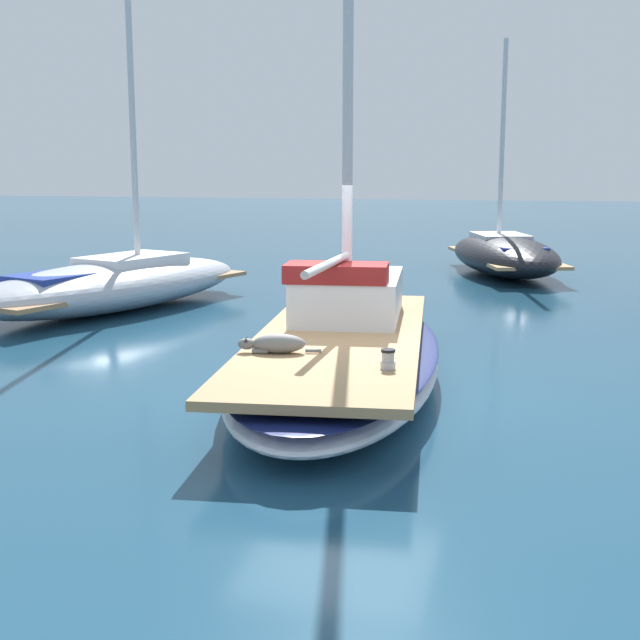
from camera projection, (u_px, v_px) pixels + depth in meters
The scene contains 9 objects.
ground_plane at pixel (339, 384), 10.89m from camera, with size 120.00×120.00×0.00m, color navy.
sailboat_main at pixel (339, 359), 10.83m from camera, with size 3.30×7.47×0.66m.
mast_main at pixel (345, 87), 10.95m from camera, with size 0.14×2.27×6.90m.
cabin_house at pixel (348, 294), 11.80m from camera, with size 1.64×2.36×0.84m.
dog_grey at pixel (276, 344), 9.64m from camera, with size 0.95×0.36×0.22m.
deck_winch at pixel (388, 360), 8.88m from camera, with size 0.16×0.16×0.21m.
coiled_rope at pixel (281, 347), 9.87m from camera, with size 0.32×0.32×0.04m, color beige.
moored_boat_port_side at pixel (114, 283), 16.47m from camera, with size 4.29×7.10×6.94m.
moored_boat_far_astern at pixel (504, 254), 21.74m from camera, with size 3.88×6.19×5.90m.
Camera 1 is at (2.34, -10.31, 2.75)m, focal length 47.83 mm.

